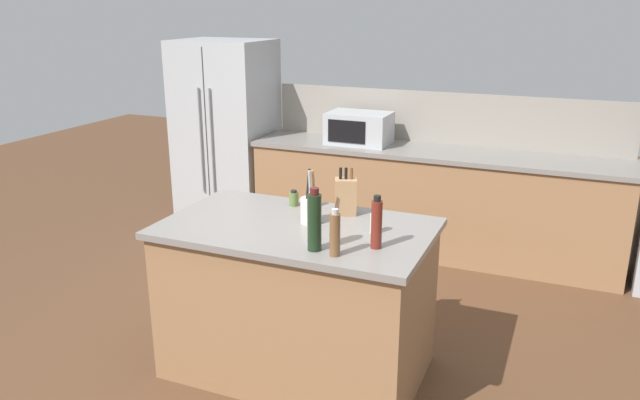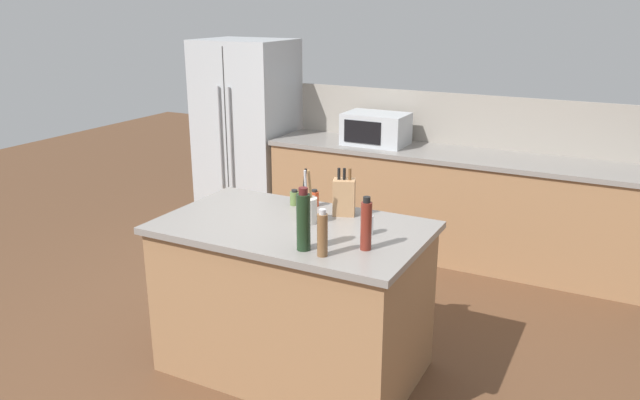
% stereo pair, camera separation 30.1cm
% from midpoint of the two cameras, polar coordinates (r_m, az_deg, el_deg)
% --- Properties ---
extents(ground_plane, '(14.00, 14.00, 0.00)m').
position_cam_midpoint_polar(ground_plane, '(4.02, -4.22, -15.03)').
color(ground_plane, brown).
extents(back_counter_run, '(3.26, 0.66, 0.94)m').
position_cam_midpoint_polar(back_counter_run, '(5.62, 8.62, -0.14)').
color(back_counter_run, '#936B47').
rests_on(back_counter_run, ground_plane).
extents(wall_backsplash, '(3.22, 0.03, 0.46)m').
position_cam_midpoint_polar(wall_backsplash, '(5.75, 9.73, 7.40)').
color(wall_backsplash, gray).
rests_on(wall_backsplash, back_counter_run).
extents(kitchen_island, '(1.56, 0.93, 0.94)m').
position_cam_midpoint_polar(kitchen_island, '(3.79, -4.38, -9.01)').
color(kitchen_island, '#936B47').
rests_on(kitchen_island, ground_plane).
extents(refrigerator, '(0.89, 0.75, 1.82)m').
position_cam_midpoint_polar(refrigerator, '(6.37, -9.91, 6.03)').
color(refrigerator, '#ADB2B7').
rests_on(refrigerator, ground_plane).
extents(microwave, '(0.56, 0.39, 0.28)m').
position_cam_midpoint_polar(microwave, '(5.66, 2.06, 6.58)').
color(microwave, '#ADB2B7').
rests_on(microwave, back_counter_run).
extents(knife_block, '(0.16, 0.14, 0.29)m').
position_cam_midpoint_polar(knife_block, '(3.75, 0.07, 0.33)').
color(knife_block, '#A87C54').
rests_on(knife_block, kitchen_island).
extents(utensil_crock, '(0.12, 0.12, 0.32)m').
position_cam_midpoint_polar(utensil_crock, '(3.61, -3.24, -0.89)').
color(utensil_crock, beige).
rests_on(utensil_crock, kitchen_island).
extents(spice_jar_paprika, '(0.05, 0.05, 0.11)m').
position_cam_midpoint_polar(spice_jar_paprika, '(3.92, -2.74, 0.11)').
color(spice_jar_paprika, '#B73D1E').
rests_on(spice_jar_paprika, kitchen_island).
extents(spice_jar_oregano, '(0.06, 0.06, 0.10)m').
position_cam_midpoint_polar(spice_jar_oregano, '(3.94, -4.60, 0.11)').
color(spice_jar_oregano, '#567038').
rests_on(spice_jar_oregano, kitchen_island).
extents(vinegar_bottle, '(0.06, 0.06, 0.29)m').
position_cam_midpoint_polar(vinegar_bottle, '(3.22, 2.53, -2.20)').
color(vinegar_bottle, maroon).
rests_on(vinegar_bottle, kitchen_island).
extents(salt_shaker, '(0.05, 0.05, 0.12)m').
position_cam_midpoint_polar(salt_shaker, '(3.46, 2.57, -2.13)').
color(salt_shaker, silver).
rests_on(salt_shaker, kitchen_island).
extents(wine_bottle, '(0.07, 0.07, 0.34)m').
position_cam_midpoint_polar(wine_bottle, '(3.19, -3.22, -1.98)').
color(wine_bottle, black).
rests_on(wine_bottle, kitchen_island).
extents(pepper_grinder, '(0.05, 0.05, 0.25)m').
position_cam_midpoint_polar(pepper_grinder, '(3.13, -1.38, -3.15)').
color(pepper_grinder, brown).
rests_on(pepper_grinder, kitchen_island).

